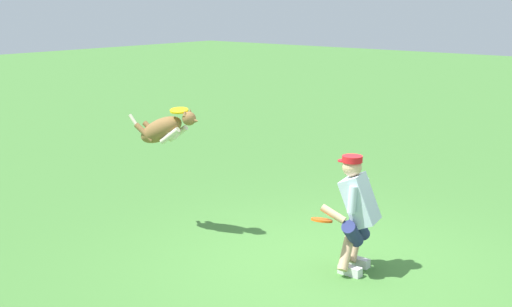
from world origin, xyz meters
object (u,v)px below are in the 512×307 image
frisbee_flying (179,110)px  frisbee_held (322,220)px  dog (164,129)px  person (356,210)px

frisbee_flying → frisbee_held: (-2.09, -0.06, -0.99)m
dog → frisbee_flying: frisbee_flying is taller
dog → frisbee_held: (-2.32, -0.11, -0.73)m
dog → frisbee_held: 2.43m
person → dog: (2.56, 0.41, 0.64)m
dog → frisbee_flying: 0.35m
person → frisbee_held: 0.40m
person → frisbee_flying: 2.52m
dog → frisbee_flying: bearing=0.3°
person → frisbee_flying: bearing=-3.9°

